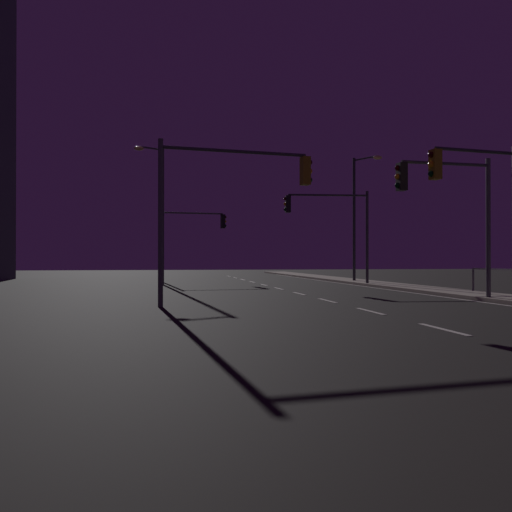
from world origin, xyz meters
name	(u,v)px	position (x,y,z in m)	size (l,w,h in m)	color
ground_plane	(323,300)	(0.00, 17.50, 0.00)	(112.00, 112.00, 0.00)	black
sidewalk_right	(482,296)	(6.44, 17.50, 0.07)	(2.24, 77.00, 0.14)	#9E937F
lane_markings_center	(299,294)	(0.00, 21.00, 0.01)	(0.14, 50.00, 0.01)	silver
lane_edge_line	(394,290)	(5.06, 22.50, 0.01)	(0.14, 53.00, 0.01)	silver
traffic_light_mid_left	(447,198)	(3.98, 15.75, 3.63)	(3.71, 0.43, 4.96)	#4C4C51
traffic_light_near_left	(192,230)	(-3.83, 34.97, 3.48)	(4.53, 0.63, 4.87)	#4C4C51
traffic_light_far_left	(330,217)	(3.54, 27.53, 3.88)	(4.86, 0.67, 5.23)	#38383D
traffic_light_overhead_east	(231,189)	(-3.64, 15.74, 3.77)	(5.16, 0.82, 5.26)	#4C4C51
traffic_light_far_right	(478,190)	(4.28, 14.39, 3.74)	(3.39, 0.63, 5.14)	#4C4C51
street_lamp_across_street	(358,207)	(6.45, 30.78, 4.83)	(1.25, 1.96, 7.83)	#2D3033
street_lamp_mid_block	(159,203)	(-6.01, 30.32, 4.79)	(1.71, 0.99, 8.08)	#38383D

